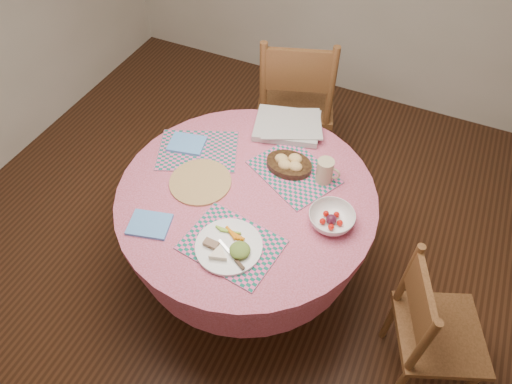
% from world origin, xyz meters
% --- Properties ---
extents(ground, '(4.00, 4.00, 0.00)m').
position_xyz_m(ground, '(0.00, 0.00, 0.00)').
color(ground, '#331C0F').
rests_on(ground, ground).
extents(dining_table, '(1.24, 1.24, 0.75)m').
position_xyz_m(dining_table, '(0.00, 0.00, 0.56)').
color(dining_table, '#D1618A').
rests_on(dining_table, ground).
extents(chair_right, '(0.50, 0.51, 0.86)m').
position_xyz_m(chair_right, '(0.98, -0.15, 0.45)').
color(chair_right, brown).
rests_on(chair_right, ground).
extents(chair_back, '(0.61, 0.59, 1.05)m').
position_xyz_m(chair_back, '(-0.12, 0.99, 0.55)').
color(chair_back, brown).
rests_on(chair_back, ground).
extents(placemat_front, '(0.44, 0.35, 0.01)m').
position_xyz_m(placemat_front, '(0.07, -0.29, 0.75)').
color(placemat_front, '#126551').
rests_on(placemat_front, dining_table).
extents(placemat_left, '(0.48, 0.43, 0.01)m').
position_xyz_m(placemat_left, '(-0.35, 0.15, 0.75)').
color(placemat_left, '#126551').
rests_on(placemat_left, dining_table).
extents(placemat_back, '(0.49, 0.45, 0.01)m').
position_xyz_m(placemat_back, '(0.15, 0.22, 0.75)').
color(placemat_back, '#126551').
rests_on(placemat_back, dining_table).
extents(wicker_trivet, '(0.30, 0.30, 0.01)m').
position_xyz_m(wicker_trivet, '(-0.23, -0.04, 0.76)').
color(wicker_trivet, '#996D42').
rests_on(wicker_trivet, dining_table).
extents(napkin_near, '(0.21, 0.18, 0.01)m').
position_xyz_m(napkin_near, '(-0.31, -0.35, 0.76)').
color(napkin_near, '#5999E5').
rests_on(napkin_near, dining_table).
extents(napkin_far, '(0.21, 0.17, 0.01)m').
position_xyz_m(napkin_far, '(-0.42, 0.16, 0.76)').
color(napkin_far, '#5999E5').
rests_on(napkin_far, placemat_left).
extents(dinner_plate, '(0.29, 0.29, 0.05)m').
position_xyz_m(dinner_plate, '(0.07, -0.32, 0.77)').
color(dinner_plate, white).
rests_on(dinner_plate, placemat_front).
extents(bread_bowl, '(0.23, 0.23, 0.08)m').
position_xyz_m(bread_bowl, '(0.12, 0.23, 0.78)').
color(bread_bowl, black).
rests_on(bread_bowl, placemat_back).
extents(latte_mug, '(0.12, 0.08, 0.13)m').
position_xyz_m(latte_mug, '(0.31, 0.23, 0.82)').
color(latte_mug, tan).
rests_on(latte_mug, placemat_back).
extents(fruit_bowl, '(0.26, 0.26, 0.06)m').
position_xyz_m(fruit_bowl, '(0.42, -0.00, 0.78)').
color(fruit_bowl, white).
rests_on(fruit_bowl, dining_table).
extents(newspaper_stack, '(0.42, 0.36, 0.04)m').
position_xyz_m(newspaper_stack, '(0.01, 0.50, 0.78)').
color(newspaper_stack, silver).
rests_on(newspaper_stack, dining_table).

